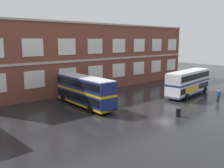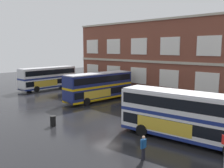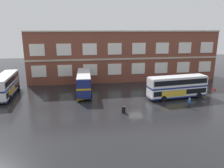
{
  "view_description": "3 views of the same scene",
  "coord_description": "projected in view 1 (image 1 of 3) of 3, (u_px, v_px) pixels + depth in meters",
  "views": [
    {
      "loc": [
        -27.47,
        -20.36,
        8.95
      ],
      "look_at": [
        -5.78,
        4.48,
        3.05
      ],
      "focal_mm": 39.37,
      "sensor_mm": 36.0,
      "label": 1
    },
    {
      "loc": [
        17.4,
        -16.91,
        7.61
      ],
      "look_at": [
        -2.61,
        3.41,
        3.43
      ],
      "focal_mm": 39.17,
      "sensor_mm": 36.0,
      "label": 2
    },
    {
      "loc": [
        -9.57,
        -34.62,
        12.53
      ],
      "look_at": [
        -3.69,
        3.2,
        2.59
      ],
      "focal_mm": 34.83,
      "sensor_mm": 36.0,
      "label": 3
    }
  ],
  "objects": [
    {
      "name": "ground_plane",
      "position": [
        153.0,
        102.0,
        35.94
      ],
      "size": [
        120.0,
        120.0,
        0.0
      ],
      "primitive_type": "plane",
      "color": "black"
    },
    {
      "name": "brick_terminal_building",
      "position": [
        94.0,
        57.0,
        47.68
      ],
      "size": [
        44.9,
        8.19,
        11.94
      ],
      "color": "brown",
      "rests_on": "ground"
    },
    {
      "name": "double_decker_middle",
      "position": [
        85.0,
        91.0,
        33.58
      ],
      "size": [
        3.17,
        11.09,
        4.07
      ],
      "color": "navy",
      "rests_on": "ground"
    },
    {
      "name": "double_decker_far",
      "position": [
        189.0,
        82.0,
        40.14
      ],
      "size": [
        11.23,
        3.91,
        4.07
      ],
      "color": "silver",
      "rests_on": "ground"
    },
    {
      "name": "waiting_passenger",
      "position": [
        218.0,
        95.0,
        36.32
      ],
      "size": [
        0.28,
        0.64,
        1.7
      ],
      "color": "black",
      "rests_on": "ground"
    },
    {
      "name": "station_litter_bin",
      "position": [
        178.0,
        112.0,
        29.1
      ],
      "size": [
        0.6,
        0.6,
        1.03
      ],
      "color": "black",
      "rests_on": "ground"
    }
  ]
}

